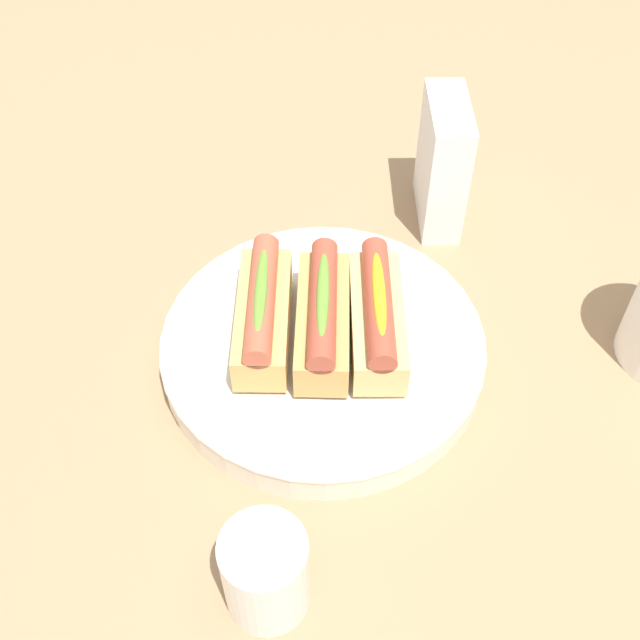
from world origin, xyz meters
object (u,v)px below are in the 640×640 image
(hotdog_side, at_px, (377,317))
(napkin_box, at_px, (443,163))
(serving_bowl, at_px, (320,344))
(hotdog_back, at_px, (320,315))
(hotdog_front, at_px, (263,312))
(water_glass, at_px, (266,576))

(hotdog_side, relative_size, napkin_box, 1.00)
(serving_bowl, bearing_deg, napkin_box, 146.83)
(serving_bowl, height_order, hotdog_back, hotdog_back)
(hotdog_back, relative_size, napkin_box, 1.01)
(hotdog_back, bearing_deg, serving_bowl, -74.05)
(hotdog_front, height_order, water_glass, hotdog_front)
(hotdog_front, relative_size, hotdog_side, 1.01)
(hotdog_side, height_order, water_glass, hotdog_side)
(water_glass, height_order, napkin_box, napkin_box)
(hotdog_back, bearing_deg, napkin_box, 146.83)
(hotdog_front, xyz_separation_m, napkin_box, (-0.21, 0.20, 0.01))
(hotdog_front, height_order, napkin_box, napkin_box)
(hotdog_front, bearing_deg, hotdog_back, 85.43)
(hotdog_back, xyz_separation_m, napkin_box, (-0.22, 0.14, 0.01))
(water_glass, bearing_deg, hotdog_front, -178.00)
(serving_bowl, distance_m, napkin_box, 0.27)
(hotdog_front, relative_size, hotdog_back, 1.00)
(hotdog_back, distance_m, water_glass, 0.25)
(hotdog_side, distance_m, water_glass, 0.26)
(hotdog_front, relative_size, water_glass, 1.68)
(hotdog_front, xyz_separation_m, water_glass, (0.25, 0.01, -0.03))
(serving_bowl, relative_size, napkin_box, 2.15)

